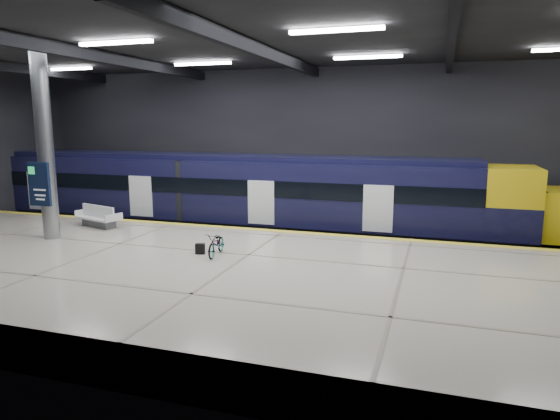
% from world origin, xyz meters
% --- Properties ---
extents(ground, '(30.00, 30.00, 0.00)m').
position_xyz_m(ground, '(0.00, 0.00, 0.00)').
color(ground, black).
rests_on(ground, ground).
extents(room_shell, '(30.10, 16.10, 8.05)m').
position_xyz_m(room_shell, '(-0.00, 0.00, 5.72)').
color(room_shell, black).
rests_on(room_shell, ground).
extents(platform, '(30.00, 11.00, 1.10)m').
position_xyz_m(platform, '(0.00, -2.50, 0.55)').
color(platform, beige).
rests_on(platform, ground).
extents(safety_strip, '(30.00, 0.40, 0.01)m').
position_xyz_m(safety_strip, '(0.00, 2.75, 1.11)').
color(safety_strip, yellow).
rests_on(safety_strip, platform).
extents(rails, '(30.00, 1.52, 0.16)m').
position_xyz_m(rails, '(0.00, 5.50, 0.08)').
color(rails, gray).
rests_on(rails, ground).
extents(train, '(29.40, 2.84, 3.79)m').
position_xyz_m(train, '(-2.62, 5.50, 2.06)').
color(train, black).
rests_on(train, ground).
extents(bench, '(2.22, 1.40, 0.91)m').
position_xyz_m(bench, '(-7.60, 1.23, 1.42)').
color(bench, '#595B60').
rests_on(bench, platform).
extents(bicycle, '(0.71, 1.56, 0.79)m').
position_xyz_m(bicycle, '(-0.98, -1.39, 1.49)').
color(bicycle, '#99999E').
rests_on(bicycle, platform).
extents(pannier_bag, '(0.33, 0.24, 0.35)m').
position_xyz_m(pannier_bag, '(-1.58, -1.39, 1.28)').
color(pannier_bag, black).
rests_on(pannier_bag, platform).
extents(info_column, '(0.90, 0.78, 6.90)m').
position_xyz_m(info_column, '(-8.00, -1.03, 4.46)').
color(info_column, '#9EA0A5').
rests_on(info_column, platform).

